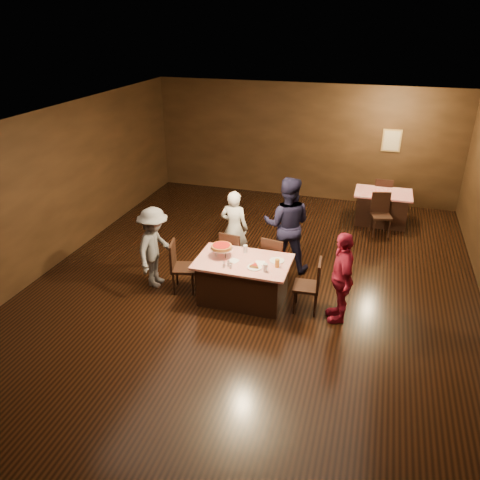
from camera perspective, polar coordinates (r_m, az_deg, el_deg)
name	(u,v)px	position (r m, az deg, el deg)	size (l,w,h in m)	color
room	(255,175)	(7.80, 1.80, 7.90)	(10.00, 10.04, 3.02)	black
main_table	(243,280)	(8.12, 0.37, -4.92)	(1.60, 1.00, 0.77)	#A9140B
back_table	(382,208)	(11.64, 16.87, 3.80)	(1.30, 0.90, 0.77)	red
chair_far_left	(234,253)	(8.80, -0.75, -1.64)	(0.42, 0.42, 0.95)	black
chair_far_right	(275,259)	(8.63, 4.34, -2.34)	(0.42, 0.42, 0.95)	black
chair_end_left	(184,267)	(8.41, -6.85, -3.26)	(0.42, 0.42, 0.95)	black
chair_end_right	(306,285)	(7.88, 8.11, -5.49)	(0.42, 0.42, 0.95)	black
chair_back_near	(381,215)	(10.96, 16.84, 2.93)	(0.42, 0.42, 0.95)	black
chair_back_far	(383,196)	(12.18, 17.00, 5.20)	(0.42, 0.42, 0.95)	black
diner_white_jacket	(234,228)	(9.14, -0.71, 1.47)	(0.56, 0.37, 1.53)	white
diner_navy_hoodie	(287,225)	(8.90, 5.74, 1.87)	(0.92, 0.71, 1.89)	black
diner_grey_knit	(155,247)	(8.53, -10.38, -0.90)	(0.98, 0.56, 1.52)	slate
diner_red_shirt	(341,277)	(7.61, 12.26, -4.44)	(0.91, 0.38, 1.55)	maroon
pizza_stand	(222,247)	(8.00, -2.26, -0.83)	(0.38, 0.38, 0.22)	black
plate_with_slice	(255,266)	(7.71, 1.79, -3.23)	(0.25, 0.25, 0.06)	white
plate_empty	(277,261)	(7.94, 4.50, -2.53)	(0.25, 0.25, 0.01)	white
glass_front_right	(265,268)	(7.58, 3.12, -3.39)	(0.08, 0.08, 0.14)	silver
glass_amber	(277,263)	(7.73, 4.56, -2.85)	(0.08, 0.08, 0.14)	#BF7F26
glass_back	(245,249)	(8.16, 0.64, -1.09)	(0.08, 0.08, 0.14)	silver
condiments	(228,264)	(7.72, -1.49, -2.99)	(0.17, 0.10, 0.09)	silver
napkin_center	(260,263)	(7.86, 2.48, -2.81)	(0.16, 0.16, 0.01)	white
napkin_left	(234,261)	(7.92, -0.76, -2.53)	(0.16, 0.16, 0.01)	white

